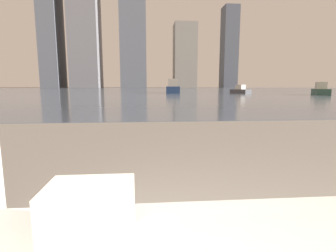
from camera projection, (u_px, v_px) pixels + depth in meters
towel_stack at (90, 213)px, 0.72m from camera, size 0.23×0.18×0.16m
harbor_water at (146, 90)px, 61.06m from camera, size 180.00×110.00×0.01m
harbor_boat_0 at (240, 90)px, 31.58m from camera, size 1.92×2.91×1.03m
harbor_boat_1 at (321, 90)px, 26.43m from camera, size 2.50×3.64×1.30m
harbor_boat_5 at (173, 88)px, 32.94m from camera, size 2.02×4.82×1.76m
skyline_tower_0 at (49, 7)px, 107.84m from camera, size 7.40×12.67×66.08m
skyline_tower_3 at (185, 56)px, 115.54m from camera, size 9.62×10.02×27.55m
skyline_tower_4 at (229, 48)px, 116.63m from camera, size 6.33×7.86×35.08m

